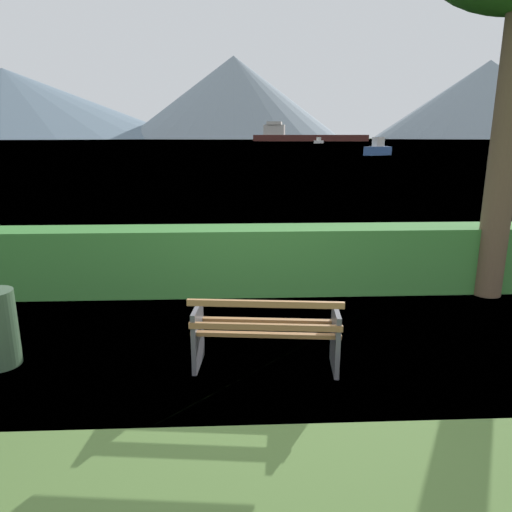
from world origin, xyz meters
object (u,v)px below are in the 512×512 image
(cargo_ship_large, at_px, (302,136))
(park_bench, at_px, (266,332))
(sailboat_mid, at_px, (319,141))
(fishing_boat_near, at_px, (378,149))

(cargo_ship_large, bearing_deg, park_bench, -98.09)
(sailboat_mid, bearing_deg, cargo_ship_large, 86.17)
(cargo_ship_large, xyz_separation_m, sailboat_mid, (-5.91, -88.30, -2.18))
(fishing_boat_near, bearing_deg, sailboat_mid, 83.87)
(sailboat_mid, bearing_deg, park_bench, -100.23)
(park_bench, height_order, cargo_ship_large, cargo_ship_large)
(park_bench, bearing_deg, cargo_ship_large, 81.91)
(park_bench, bearing_deg, fishing_boat_near, 72.11)
(fishing_boat_near, distance_m, sailboat_mid, 115.48)
(park_bench, xyz_separation_m, fishing_boat_near, (19.00, 58.88, 0.41))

